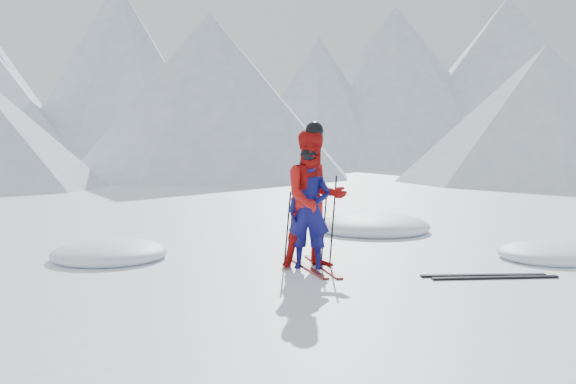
{
  "coord_description": "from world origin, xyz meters",
  "views": [
    {
      "loc": [
        -2.74,
        -7.98,
        1.75
      ],
      "look_at": [
        -1.98,
        0.5,
        1.1
      ],
      "focal_mm": 38.0,
      "sensor_mm": 36.0,
      "label": 1
    }
  ],
  "objects": [
    {
      "name": "ground",
      "position": [
        0.0,
        0.0,
        0.0
      ],
      "size": [
        160.0,
        160.0,
        0.0
      ],
      "primitive_type": "plane",
      "color": "white",
      "rests_on": "ground"
    },
    {
      "name": "mountain_range",
      "position": [
        5.71,
        35.31,
        6.72
      ],
      "size": [
        106.15,
        62.94,
        15.53
      ],
      "color": "#B2BCD1",
      "rests_on": "ground"
    },
    {
      "name": "skier_blue",
      "position": [
        -1.67,
        0.58,
        0.82
      ],
      "size": [
        0.68,
        0.54,
        1.64
      ],
      "primitive_type": "imported",
      "rotation": [
        0.0,
        0.0,
        -0.26
      ],
      "color": "#0D0E53",
      "rests_on": "ground"
    },
    {
      "name": "skier_red",
      "position": [
        -1.6,
        0.59,
        0.99
      ],
      "size": [
        1.07,
        0.9,
        1.98
      ],
      "primitive_type": "imported",
      "rotation": [
        0.0,
        0.0,
        0.17
      ],
      "color": "#B4100E",
      "rests_on": "ground"
    },
    {
      "name": "pole_blue_left",
      "position": [
        -1.97,
        0.73,
        0.55
      ],
      "size": [
        0.11,
        0.08,
        1.09
      ],
      "primitive_type": "cylinder",
      "rotation": [
        0.05,
        0.08,
        0.0
      ],
      "color": "black",
      "rests_on": "ground"
    },
    {
      "name": "pole_blue_right",
      "position": [
        -1.42,
        0.83,
        0.55
      ],
      "size": [
        0.11,
        0.07,
        1.09
      ],
      "primitive_type": "cylinder",
      "rotation": [
        -0.04,
        0.08,
        0.0
      ],
      "color": "black",
      "rests_on": "ground"
    },
    {
      "name": "pole_red_left",
      "position": [
        -1.9,
        0.84,
        0.66
      ],
      "size": [
        0.13,
        0.1,
        1.32
      ],
      "primitive_type": "cylinder",
      "rotation": [
        0.06,
        0.08,
        0.0
      ],
      "color": "black",
      "rests_on": "ground"
    },
    {
      "name": "pole_red_right",
      "position": [
        -1.3,
        0.74,
        0.66
      ],
      "size": [
        0.13,
        0.09,
        1.32
      ],
      "primitive_type": "cylinder",
      "rotation": [
        -0.05,
        0.08,
        0.0
      ],
      "color": "black",
      "rests_on": "ground"
    },
    {
      "name": "ski_worn_left",
      "position": [
        -1.72,
        0.59,
        0.01
      ],
      "size": [
        0.43,
        1.68,
        0.03
      ],
      "primitive_type": "cube",
      "rotation": [
        0.0,
        0.0,
        0.2
      ],
      "color": "black",
      "rests_on": "ground"
    },
    {
      "name": "ski_worn_right",
      "position": [
        -1.48,
        0.59,
        0.01
      ],
      "size": [
        0.32,
        1.7,
        0.03
      ],
      "primitive_type": "cube",
      "rotation": [
        0.0,
        0.0,
        0.13
      ],
      "color": "black",
      "rests_on": "ground"
    },
    {
      "name": "ski_loose_a",
      "position": [
        0.58,
        -0.21,
        0.01
      ],
      "size": [
        1.7,
        0.15,
        0.03
      ],
      "primitive_type": "cube",
      "rotation": [
        0.0,
        0.0,
        1.53
      ],
      "color": "black",
      "rests_on": "ground"
    },
    {
      "name": "ski_loose_b",
      "position": [
        0.68,
        -0.36,
        0.01
      ],
      "size": [
        1.7,
        0.09,
        0.03
      ],
      "primitive_type": "cube",
      "rotation": [
        0.0,
        0.0,
        1.57
      ],
      "color": "black",
      "rests_on": "ground"
    },
    {
      "name": "snow_lumps",
      "position": [
        -0.47,
        2.49,
        0.0
      ],
      "size": [
        8.45,
        7.01,
        0.51
      ],
      "color": "white",
      "rests_on": "ground"
    }
  ]
}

